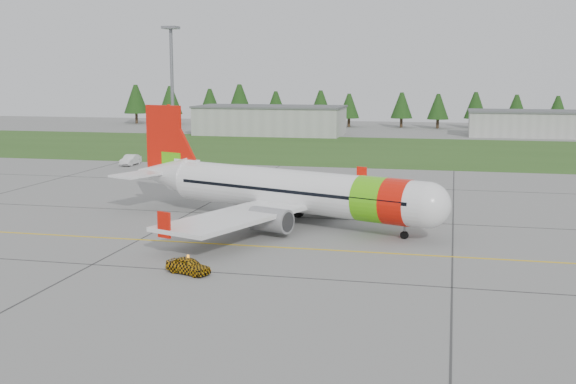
# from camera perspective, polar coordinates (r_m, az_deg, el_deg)

# --- Properties ---
(ground) EXTENTS (320.00, 320.00, 0.00)m
(ground) POSITION_cam_1_polar(r_m,az_deg,el_deg) (48.32, 0.81, -6.80)
(ground) COLOR gray
(ground) RESTS_ON ground
(aircraft) EXTENTS (32.61, 30.99, 10.30)m
(aircraft) POSITION_cam_1_polar(r_m,az_deg,el_deg) (65.12, -0.01, 0.10)
(aircraft) COLOR white
(aircraft) RESTS_ON ground
(follow_me_car) EXTENTS (1.51, 1.63, 3.29)m
(follow_me_car) POSITION_cam_1_polar(r_m,az_deg,el_deg) (49.36, -7.91, -4.56)
(follow_me_car) COLOR #D99B0C
(follow_me_car) RESTS_ON ground
(service_van) EXTENTS (1.67, 1.58, 4.67)m
(service_van) POSITION_cam_1_polar(r_m,az_deg,el_deg) (109.40, -12.37, 3.31)
(service_van) COLOR silver
(service_van) RESTS_ON ground
(grass_strip) EXTENTS (320.00, 50.00, 0.03)m
(grass_strip) POSITION_cam_1_polar(r_m,az_deg,el_deg) (128.46, 8.53, 3.25)
(grass_strip) COLOR #30561E
(grass_strip) RESTS_ON ground
(taxi_guideline) EXTENTS (120.00, 0.25, 0.02)m
(taxi_guideline) POSITION_cam_1_polar(r_m,az_deg,el_deg) (55.90, 2.54, -4.56)
(taxi_guideline) COLOR gold
(taxi_guideline) RESTS_ON ground
(hangar_west) EXTENTS (32.00, 14.00, 6.00)m
(hangar_west) POSITION_cam_1_polar(r_m,az_deg,el_deg) (160.72, -1.41, 5.62)
(hangar_west) COLOR #A8A8A3
(hangar_west) RESTS_ON ground
(hangar_east) EXTENTS (24.00, 12.00, 5.20)m
(hangar_east) POSITION_cam_1_polar(r_m,az_deg,el_deg) (164.46, 18.31, 5.10)
(hangar_east) COLOR #A8A8A3
(hangar_east) RESTS_ON ground
(floodlight_mast) EXTENTS (0.50, 0.50, 20.00)m
(floodlight_mast) POSITION_cam_1_polar(r_m,az_deg,el_deg) (111.54, -9.12, 7.47)
(floodlight_mast) COLOR slate
(floodlight_mast) RESTS_ON ground
(treeline) EXTENTS (160.00, 8.00, 10.00)m
(treeline) POSITION_cam_1_polar(r_m,az_deg,el_deg) (183.84, 9.95, 6.58)
(treeline) COLOR #1C3F14
(treeline) RESTS_ON ground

